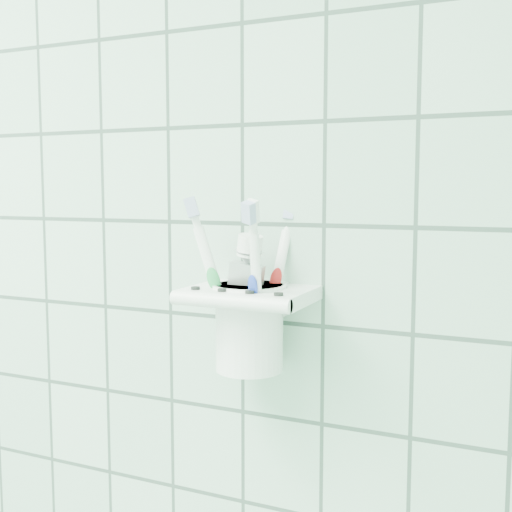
{
  "coord_description": "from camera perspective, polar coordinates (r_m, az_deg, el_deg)",
  "views": [
    {
      "loc": [
        0.96,
        0.5,
        1.41
      ],
      "look_at": [
        0.68,
        1.1,
        1.34
      ],
      "focal_mm": 45.0,
      "sensor_mm": 36.0,
      "label": 1
    }
  ],
  "objects": [
    {
      "name": "holder_bracket",
      "position": [
        0.73,
        -0.5,
        -3.56
      ],
      "size": [
        0.14,
        0.11,
        0.04
      ],
      "color": "white",
      "rests_on": "wall_back"
    },
    {
      "name": "toothpaste_tube",
      "position": [
        0.74,
        -1.7,
        -2.79
      ],
      "size": [
        0.06,
        0.04,
        0.16
      ],
      "rotation": [
        0.08,
        0.15,
        0.06
      ],
      "color": "silver",
      "rests_on": "cup"
    },
    {
      "name": "cup",
      "position": [
        0.74,
        -0.6,
        -6.04
      ],
      "size": [
        0.09,
        0.09,
        0.1
      ],
      "color": "white",
      "rests_on": "holder_bracket"
    },
    {
      "name": "toothbrush_blue",
      "position": [
        0.72,
        0.29,
        -2.14
      ],
      "size": [
        0.03,
        0.07,
        0.19
      ],
      "rotation": [
        -0.32,
        0.13,
        0.13
      ],
      "color": "white",
      "rests_on": "cup"
    },
    {
      "name": "toothbrush_pink",
      "position": [
        0.72,
        -1.51,
        -1.96
      ],
      "size": [
        0.07,
        0.02,
        0.2
      ],
      "rotation": [
        -0.13,
        -0.29,
        0.47
      ],
      "color": "white",
      "rests_on": "cup"
    },
    {
      "name": "toothbrush_orange",
      "position": [
        0.72,
        0.37,
        -1.87
      ],
      "size": [
        0.03,
        0.07,
        0.2
      ],
      "rotation": [
        0.28,
        0.21,
        -0.34
      ],
      "color": "white",
      "rests_on": "cup"
    }
  ]
}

